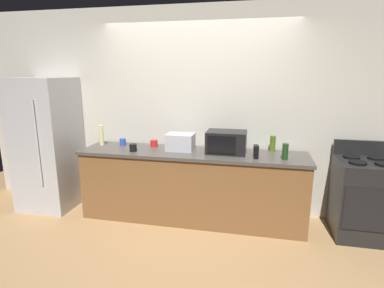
{
  "coord_description": "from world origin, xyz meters",
  "views": [
    {
      "loc": [
        0.79,
        -3.24,
        1.87
      ],
      "look_at": [
        0.0,
        0.4,
        1.0
      ],
      "focal_mm": 28.85,
      "sensor_mm": 36.0,
      "label": 1
    }
  ],
  "objects_px": {
    "toaster_oven": "(181,142)",
    "bottle_wine": "(285,152)",
    "cordless_phone": "(256,152)",
    "bottle_olive_oil": "(273,144)",
    "mug_black": "(133,148)",
    "stove_range": "(362,198)",
    "mug_blue": "(123,142)",
    "microwave": "(226,142)",
    "refrigerator": "(48,144)",
    "mug_red": "(154,143)",
    "bottle_hand_soap": "(101,135)"
  },
  "relations": [
    {
      "from": "refrigerator",
      "to": "cordless_phone",
      "type": "xyz_separation_m",
      "value": [
        2.83,
        -0.12,
        0.07
      ]
    },
    {
      "from": "toaster_oven",
      "to": "mug_red",
      "type": "relative_size",
      "value": 3.58
    },
    {
      "from": "toaster_oven",
      "to": "mug_blue",
      "type": "height_order",
      "value": "toaster_oven"
    },
    {
      "from": "mug_red",
      "to": "mug_blue",
      "type": "bearing_deg",
      "value": -178.99
    },
    {
      "from": "cordless_phone",
      "to": "mug_blue",
      "type": "relative_size",
      "value": 1.63
    },
    {
      "from": "refrigerator",
      "to": "stove_range",
      "type": "height_order",
      "value": "refrigerator"
    },
    {
      "from": "mug_blue",
      "to": "bottle_olive_oil",
      "type": "bearing_deg",
      "value": 2.6
    },
    {
      "from": "toaster_oven",
      "to": "bottle_wine",
      "type": "distance_m",
      "value": 1.28
    },
    {
      "from": "refrigerator",
      "to": "mug_blue",
      "type": "distance_m",
      "value": 1.07
    },
    {
      "from": "stove_range",
      "to": "bottle_hand_soap",
      "type": "relative_size",
      "value": 4.0
    },
    {
      "from": "toaster_oven",
      "to": "bottle_olive_oil",
      "type": "height_order",
      "value": "toaster_oven"
    },
    {
      "from": "cordless_phone",
      "to": "stove_range",
      "type": "bearing_deg",
      "value": -1.35
    },
    {
      "from": "refrigerator",
      "to": "microwave",
      "type": "height_order",
      "value": "refrigerator"
    },
    {
      "from": "refrigerator",
      "to": "microwave",
      "type": "xyz_separation_m",
      "value": [
        2.47,
        0.05,
        0.13
      ]
    },
    {
      "from": "mug_black",
      "to": "bottle_hand_soap",
      "type": "bearing_deg",
      "value": 156.98
    },
    {
      "from": "cordless_phone",
      "to": "bottle_olive_oil",
      "type": "distance_m",
      "value": 0.41
    },
    {
      "from": "stove_range",
      "to": "microwave",
      "type": "xyz_separation_m",
      "value": [
        -1.58,
        0.05,
        0.57
      ]
    },
    {
      "from": "cordless_phone",
      "to": "mug_blue",
      "type": "bearing_deg",
      "value": 164.36
    },
    {
      "from": "toaster_oven",
      "to": "microwave",
      "type": "bearing_deg",
      "value": -1.2
    },
    {
      "from": "mug_black",
      "to": "stove_range",
      "type": "bearing_deg",
      "value": 2.78
    },
    {
      "from": "microwave",
      "to": "bottle_hand_soap",
      "type": "xyz_separation_m",
      "value": [
        -1.7,
        0.05,
        0.0
      ]
    },
    {
      "from": "cordless_phone",
      "to": "mug_red",
      "type": "bearing_deg",
      "value": 161.24
    },
    {
      "from": "bottle_wine",
      "to": "toaster_oven",
      "type": "bearing_deg",
      "value": 172.15
    },
    {
      "from": "toaster_oven",
      "to": "bottle_hand_soap",
      "type": "height_order",
      "value": "bottle_hand_soap"
    },
    {
      "from": "toaster_oven",
      "to": "mug_blue",
      "type": "bearing_deg",
      "value": 173.89
    },
    {
      "from": "microwave",
      "to": "mug_red",
      "type": "xyz_separation_m",
      "value": [
        -0.97,
        0.11,
        -0.09
      ]
    },
    {
      "from": "stove_range",
      "to": "bottle_hand_soap",
      "type": "distance_m",
      "value": 3.33
    },
    {
      "from": "bottle_olive_oil",
      "to": "bottle_wine",
      "type": "relative_size",
      "value": 1.06
    },
    {
      "from": "microwave",
      "to": "refrigerator",
      "type": "bearing_deg",
      "value": -178.89
    },
    {
      "from": "refrigerator",
      "to": "stove_range",
      "type": "distance_m",
      "value": 4.07
    },
    {
      "from": "bottle_olive_oil",
      "to": "bottle_hand_soap",
      "type": "distance_m",
      "value": 2.26
    },
    {
      "from": "mug_black",
      "to": "mug_blue",
      "type": "height_order",
      "value": "mug_black"
    },
    {
      "from": "stove_range",
      "to": "mug_red",
      "type": "bearing_deg",
      "value": 176.47
    },
    {
      "from": "mug_blue",
      "to": "mug_red",
      "type": "height_order",
      "value": "same"
    },
    {
      "from": "bottle_olive_oil",
      "to": "microwave",
      "type": "bearing_deg",
      "value": -161.17
    },
    {
      "from": "cordless_phone",
      "to": "bottle_olive_oil",
      "type": "bearing_deg",
      "value": 54.15
    },
    {
      "from": "stove_range",
      "to": "mug_black",
      "type": "relative_size",
      "value": 11.47
    },
    {
      "from": "refrigerator",
      "to": "microwave",
      "type": "distance_m",
      "value": 2.47
    },
    {
      "from": "toaster_oven",
      "to": "bottle_wine",
      "type": "bearing_deg",
      "value": -7.85
    },
    {
      "from": "bottle_hand_soap",
      "to": "bottle_olive_oil",
      "type": "bearing_deg",
      "value": 3.48
    },
    {
      "from": "refrigerator",
      "to": "microwave",
      "type": "relative_size",
      "value": 3.75
    },
    {
      "from": "toaster_oven",
      "to": "mug_red",
      "type": "height_order",
      "value": "toaster_oven"
    },
    {
      "from": "microwave",
      "to": "mug_blue",
      "type": "distance_m",
      "value": 1.42
    },
    {
      "from": "bottle_olive_oil",
      "to": "toaster_oven",
      "type": "bearing_deg",
      "value": -171.1
    },
    {
      "from": "cordless_phone",
      "to": "mug_red",
      "type": "distance_m",
      "value": 1.36
    },
    {
      "from": "toaster_oven",
      "to": "bottle_hand_soap",
      "type": "xyz_separation_m",
      "value": [
        -1.12,
        0.04,
        0.03
      ]
    },
    {
      "from": "mug_blue",
      "to": "microwave",
      "type": "bearing_deg",
      "value": -4.1
    },
    {
      "from": "bottle_wine",
      "to": "mug_blue",
      "type": "bearing_deg",
      "value": 172.84
    },
    {
      "from": "stove_range",
      "to": "toaster_oven",
      "type": "bearing_deg",
      "value": 178.4
    },
    {
      "from": "bottle_olive_oil",
      "to": "mug_red",
      "type": "distance_m",
      "value": 1.54
    }
  ]
}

